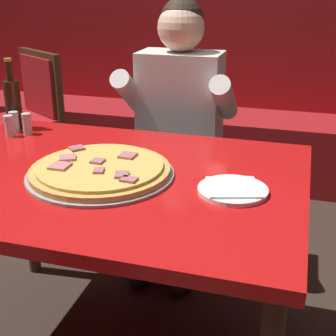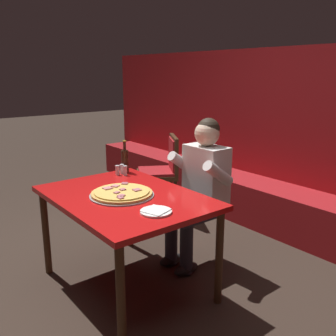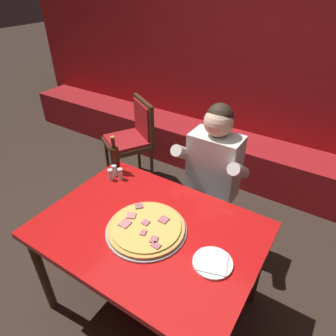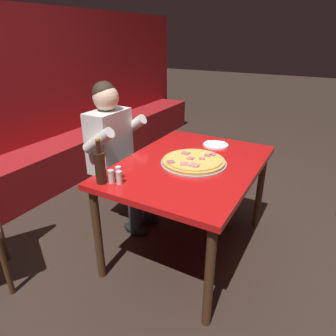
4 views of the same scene
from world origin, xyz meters
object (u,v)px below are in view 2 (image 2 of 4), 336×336
at_px(main_dining_table, 125,205).
at_px(beer_bottle, 125,160).
at_px(shaker_red_pepper_flakes, 122,169).
at_px(dining_chair_far_right, 163,168).
at_px(shaker_parmesan, 117,171).
at_px(diner_seated_blue_shirt, 199,186).
at_px(plate_white_paper, 156,211).
at_px(shaker_oregano, 125,171).
at_px(pizza, 122,193).

xyz_separation_m(main_dining_table, beer_bottle, (-0.56, 0.35, 0.19)).
relative_size(shaker_red_pepper_flakes, dining_chair_far_right, 0.09).
bearing_deg(main_dining_table, shaker_red_pepper_flakes, 150.38).
xyz_separation_m(shaker_parmesan, diner_seated_blue_shirt, (0.56, 0.45, -0.09)).
xyz_separation_m(main_dining_table, diner_seated_blue_shirt, (0.05, 0.70, 0.03)).
distance_m(main_dining_table, diner_seated_blue_shirt, 0.70).
relative_size(main_dining_table, beer_bottle, 4.45).
bearing_deg(beer_bottle, plate_white_paper, -21.19).
bearing_deg(shaker_parmesan, shaker_red_pepper_flakes, 102.34).
xyz_separation_m(shaker_red_pepper_flakes, dining_chair_far_right, (-0.52, 0.86, -0.23)).
distance_m(shaker_red_pepper_flakes, dining_chair_far_right, 1.03).
xyz_separation_m(main_dining_table, shaker_oregano, (-0.46, 0.29, 0.12)).
height_order(shaker_parmesan, diner_seated_blue_shirt, diner_seated_blue_shirt).
bearing_deg(dining_chair_far_right, beer_bottle, -58.93).
bearing_deg(main_dining_table, dining_chair_far_right, 132.03).
bearing_deg(shaker_oregano, plate_white_paper, -19.84).
relative_size(shaker_oregano, diner_seated_blue_shirt, 0.07).
distance_m(main_dining_table, shaker_parmesan, 0.58).
bearing_deg(main_dining_table, pizza, -87.96).
bearing_deg(pizza, shaker_parmesan, 152.34).
xyz_separation_m(shaker_red_pepper_flakes, shaker_parmesan, (0.01, -0.05, 0.00)).
relative_size(beer_bottle, shaker_red_pepper_flakes, 3.40).
xyz_separation_m(beer_bottle, shaker_parmesan, (0.04, -0.11, -0.07)).
height_order(plate_white_paper, beer_bottle, beer_bottle).
bearing_deg(shaker_red_pepper_flakes, dining_chair_far_right, 121.05).
height_order(pizza, shaker_oregano, shaker_oregano).
bearing_deg(shaker_red_pepper_flakes, pizza, -31.60).
bearing_deg(pizza, shaker_oregano, 145.69).
bearing_deg(diner_seated_blue_shirt, main_dining_table, -93.90).
xyz_separation_m(plate_white_paper, shaker_oregano, (-0.89, 0.32, 0.03)).
height_order(shaker_red_pepper_flakes, diner_seated_blue_shirt, diner_seated_blue_shirt).
bearing_deg(plate_white_paper, shaker_parmesan, 163.71).
distance_m(beer_bottle, shaker_parmesan, 0.14).
bearing_deg(diner_seated_blue_shirt, shaker_red_pepper_flakes, -145.17).
bearing_deg(pizza, diner_seated_blue_shirt, 86.30).
height_order(pizza, dining_chair_far_right, dining_chair_far_right).
xyz_separation_m(main_dining_table, shaker_parmesan, (-0.52, 0.25, 0.12)).
distance_m(main_dining_table, beer_bottle, 0.69).
relative_size(beer_bottle, shaker_oregano, 3.40).
height_order(shaker_parmesan, dining_chair_far_right, dining_chair_far_right).
bearing_deg(dining_chair_far_right, diner_seated_blue_shirt, -22.78).
bearing_deg(main_dining_table, plate_white_paper, -4.09).
xyz_separation_m(beer_bottle, dining_chair_far_right, (-0.49, 0.81, -0.30)).
height_order(main_dining_table, shaker_red_pepper_flakes, shaker_red_pepper_flakes).
bearing_deg(shaker_oregano, shaker_parmesan, -138.73).
distance_m(beer_bottle, shaker_red_pepper_flakes, 0.09).
height_order(pizza, shaker_parmesan, shaker_parmesan).
xyz_separation_m(beer_bottle, shaker_oregano, (0.10, -0.06, -0.07)).
height_order(plate_white_paper, dining_chair_far_right, dining_chair_far_right).
relative_size(pizza, shaker_oregano, 5.53).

